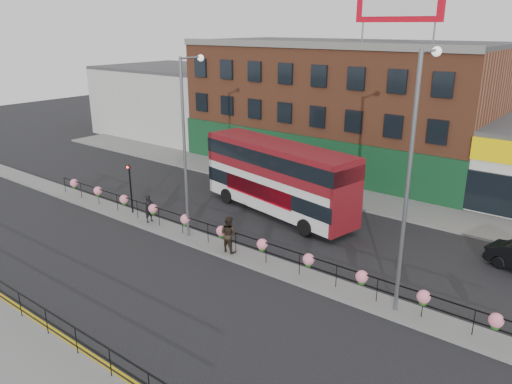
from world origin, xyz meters
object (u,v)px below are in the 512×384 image
Objects in this scene: pedestrian_a at (149,208)px; lamp_column_west at (187,133)px; lamp_column_east at (412,164)px; pedestrian_b at (228,234)px; double_decker_bus at (279,172)px.

pedestrian_a is 6.04m from lamp_column_west.
pedestrian_a is at bearing -179.52° from lamp_column_east.
pedestrian_a is 16.73m from lamp_column_east.
pedestrian_a is 0.86× the size of pedestrian_b.
pedestrian_b is 10.69m from lamp_column_east.
lamp_column_west is at bearing -83.81° from pedestrian_a.
pedestrian_b is 0.20× the size of lamp_column_west.
pedestrian_b is 5.85m from lamp_column_west.
pedestrian_a is at bearing -2.22° from pedestrian_b.
lamp_column_east is at bearing -178.53° from pedestrian_b.
double_decker_bus reaches higher than pedestrian_a.
pedestrian_b is at bearing -177.99° from lamp_column_east.
lamp_column_east reaches higher than pedestrian_a.
lamp_column_west is (-3.19, 0.41, 4.89)m from pedestrian_b.
pedestrian_b is (6.55, -0.19, 0.13)m from pedestrian_a.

